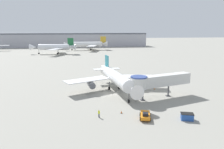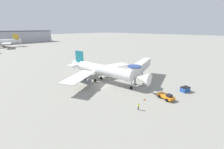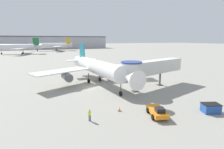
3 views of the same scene
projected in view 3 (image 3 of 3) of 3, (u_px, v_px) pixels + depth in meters
The scene contains 11 objects.
ground_plane at pixel (90, 87), 38.65m from camera, with size 800.00×800.00×0.00m, color gray.
main_airplane at pixel (97, 68), 40.97m from camera, with size 29.39×29.08×9.13m.
jet_bridge at pixel (150, 67), 36.99m from camera, with size 17.29×7.75×6.21m.
pushback_tug_orange at pixel (157, 111), 23.85m from camera, with size 2.93×4.47×1.55m.
service_container_blue at pixel (211, 108), 25.11m from camera, with size 2.84×2.35×1.33m.
traffic_cone_starboard_wing at pixel (140, 78), 45.94m from camera, with size 0.37×0.37×0.62m.
traffic_cone_near_nose at pixel (119, 109), 25.66m from camera, with size 0.41×0.41×0.69m.
ground_crew_marshaller at pixel (90, 114), 22.43m from camera, with size 0.35×0.29×1.61m.
background_jet_green_tail at pixel (19, 47), 124.19m from camera, with size 32.92×31.70×11.51m.
background_jet_gold_tail at pixel (53, 45), 158.76m from camera, with size 37.27×37.39×11.60m.
terminal_building at pixel (33, 43), 190.03m from camera, with size 161.14×21.24×13.95m.
Camera 3 is at (-9.47, -36.43, 10.37)m, focal length 28.00 mm.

